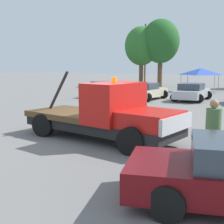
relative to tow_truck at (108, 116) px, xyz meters
name	(u,v)px	position (x,y,z in m)	size (l,w,h in m)	color
ground_plane	(100,139)	(-0.37, 0.09, -0.92)	(160.00, 160.00, 0.00)	slate
tow_truck	(108,116)	(0.00, 0.00, 0.00)	(6.56, 3.45, 2.51)	black
person_near_truck	(213,128)	(3.86, -1.42, 0.14)	(0.41, 0.41, 1.84)	#475B84
parked_car_maroon	(106,89)	(-7.08, 14.16, -0.27)	(2.99, 4.65, 1.34)	maroon
parked_car_cream	(145,91)	(-3.26, 13.48, -0.27)	(2.90, 4.68, 1.34)	beige
parked_car_silver	(192,92)	(0.24, 14.30, -0.27)	(2.66, 4.34, 1.34)	#B7B7BC
canopy_tent_blue	(201,72)	(-0.53, 22.49, 1.14)	(3.26, 3.26, 2.41)	#9E9EA3
tree_left	(141,46)	(-8.97, 28.16, 4.16)	(4.24, 4.24, 7.58)	brown
tree_right	(161,41)	(-6.55, 28.45, 4.69)	(4.69, 4.69, 8.37)	brown
utility_pole	(145,53)	(-9.60, 31.43, 3.47)	(2.20, 0.24, 8.25)	brown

